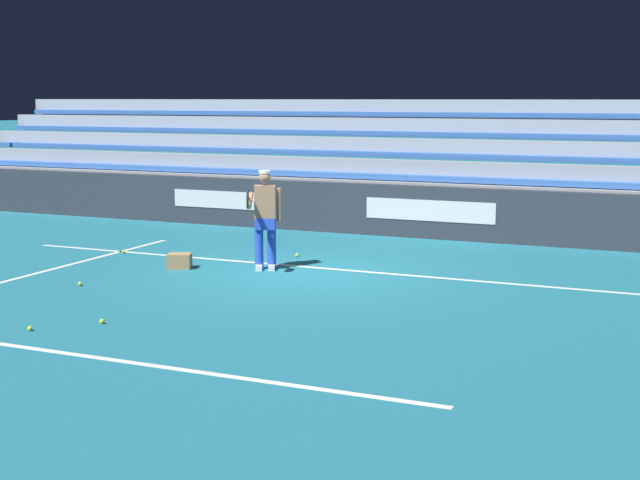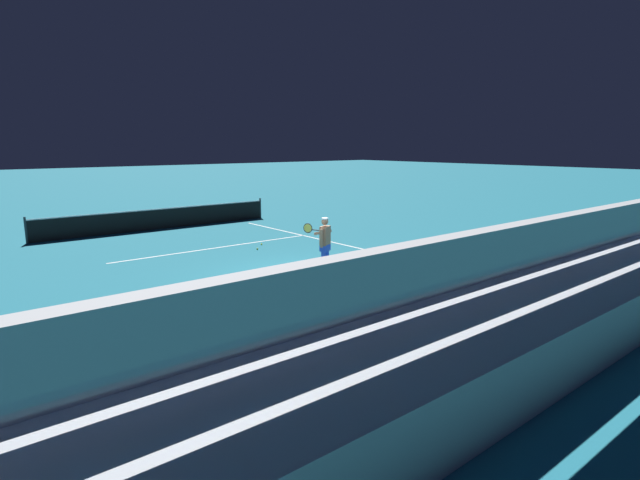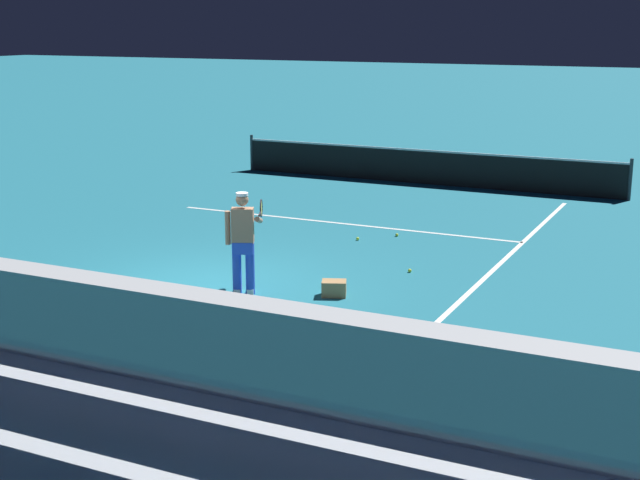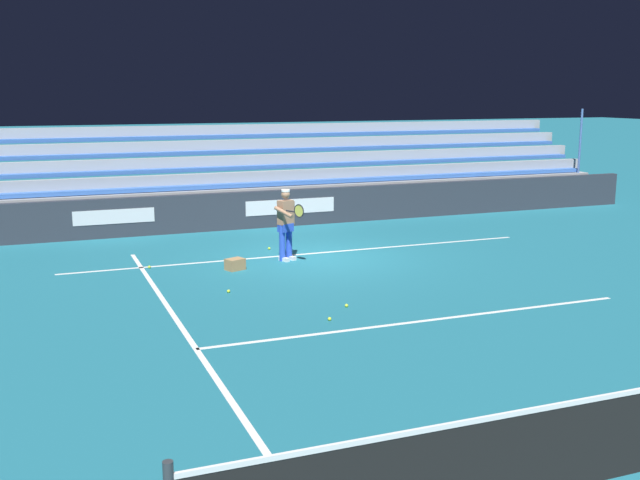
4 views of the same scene
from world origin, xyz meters
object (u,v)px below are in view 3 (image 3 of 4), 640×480
object	(u,v)px
ball_box_cardboard	(334,288)
tennis_ball_stray_back	(410,271)
tennis_player	(244,241)
tennis_ball_far_left	(420,325)
tennis_ball_on_baseline	(358,239)
tennis_net	(423,166)
tennis_ball_near_player	(397,235)
tennis_ball_midcourt	(202,314)

from	to	relation	value
ball_box_cardboard	tennis_ball_stray_back	world-z (taller)	ball_box_cardboard
tennis_player	tennis_ball_stray_back	xyz separation A→B (m)	(2.05, 2.40, -0.86)
tennis_ball_far_left	ball_box_cardboard	bearing A→B (deg)	154.60
tennis_ball_stray_back	tennis_ball_on_baseline	bearing A→B (deg)	134.84
tennis_player	tennis_net	bearing A→B (deg)	93.76
tennis_ball_near_player	tennis_ball_on_baseline	bearing A→B (deg)	-132.70
tennis_ball_near_player	tennis_net	distance (m)	6.40
ball_box_cardboard	tennis_ball_midcourt	distance (m)	2.31
tennis_ball_far_left	tennis_net	xyz separation A→B (m)	(-3.94, 11.42, 0.46)
tennis_player	ball_box_cardboard	world-z (taller)	tennis_player
tennis_player	tennis_net	world-z (taller)	tennis_player
tennis_ball_midcourt	tennis_net	xyz separation A→B (m)	(-0.75, 12.41, 0.46)
tennis_ball_on_baseline	tennis_net	distance (m)	6.94
tennis_player	tennis_ball_far_left	size ratio (longest dim) A/B	25.98
ball_box_cardboard	tennis_ball_on_baseline	world-z (taller)	ball_box_cardboard
tennis_ball_near_player	tennis_ball_on_baseline	world-z (taller)	same
ball_box_cardboard	tennis_ball_midcourt	xyz separation A→B (m)	(-1.40, -1.84, -0.10)
tennis_ball_far_left	tennis_ball_stray_back	bearing A→B (deg)	112.96
tennis_ball_near_player	tennis_player	bearing A→B (deg)	-99.93
ball_box_cardboard	tennis_net	bearing A→B (deg)	101.45
tennis_ball_on_baseline	tennis_ball_far_left	size ratio (longest dim) A/B	1.00
tennis_ball_near_player	tennis_net	size ratio (longest dim) A/B	0.01
tennis_ball_on_baseline	tennis_ball_near_player	bearing A→B (deg)	47.30
tennis_player	tennis_ball_stray_back	world-z (taller)	tennis_player
tennis_ball_on_baseline	tennis_ball_far_left	distance (m)	5.45
tennis_player	tennis_ball_far_left	bearing A→B (deg)	-6.12
tennis_ball_near_player	tennis_ball_stray_back	bearing A→B (deg)	-64.31
tennis_ball_near_player	tennis_ball_midcourt	xyz separation A→B (m)	(-0.84, -6.22, 0.00)
tennis_ball_stray_back	tennis_ball_far_left	size ratio (longest dim) A/B	1.00
tennis_ball_midcourt	tennis_ball_on_baseline	bearing A→B (deg)	87.69
ball_box_cardboard	tennis_ball_near_player	world-z (taller)	ball_box_cardboard
tennis_ball_far_left	tennis_player	bearing A→B (deg)	173.88
tennis_ball_near_player	tennis_ball_far_left	bearing A→B (deg)	-65.73
tennis_ball_midcourt	tennis_ball_far_left	world-z (taller)	same
tennis_player	tennis_ball_on_baseline	world-z (taller)	tennis_player
tennis_ball_on_baseline	tennis_net	bearing A→B (deg)	98.05
tennis_player	tennis_ball_on_baseline	bearing A→B (deg)	86.74
tennis_player	tennis_ball_near_player	size ratio (longest dim) A/B	25.98
tennis_ball_near_player	tennis_net	world-z (taller)	tennis_net
tennis_ball_near_player	tennis_ball_on_baseline	size ratio (longest dim) A/B	1.00
tennis_ball_stray_back	tennis_ball_far_left	world-z (taller)	same
tennis_ball_near_player	tennis_ball_stray_back	world-z (taller)	same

